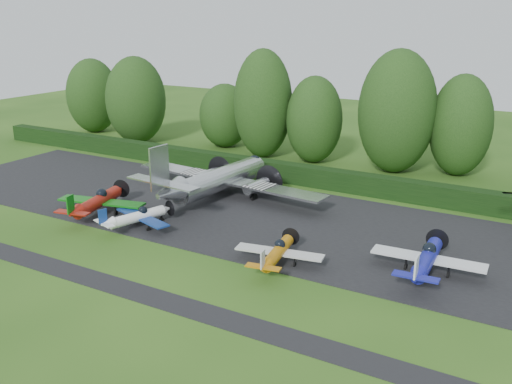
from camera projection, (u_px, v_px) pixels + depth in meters
The scene contains 17 objects.
ground at pixel (190, 258), 41.48m from camera, with size 160.00×160.00×0.00m, color #254A14.
apron at pixel (258, 217), 49.75m from camera, with size 70.00×18.00×0.01m, color black.
taxiway_verge at pixel (135, 292), 36.52m from camera, with size 70.00×2.00×0.00m, color black.
hedgerow at pixel (311, 185), 58.84m from camera, with size 90.00×1.60×2.00m, color black.
transport_plane at pixel (219, 179), 54.18m from camera, with size 21.34×16.36×6.84m.
light_plane_red at pixel (98, 201), 49.86m from camera, with size 8.02×8.43×3.08m.
light_plane_white at pixel (138, 217), 46.95m from camera, with size 6.34×6.67×2.44m.
light_plane_orange at pixel (278, 252), 39.96m from camera, with size 6.38×6.71×2.45m.
light_plane_blue at pixel (427, 259), 38.44m from camera, with size 7.67×8.06×2.95m.
tree_0 at pixel (93, 96), 83.34m from camera, with size 7.56×7.56×10.74m.
tree_1 at pixel (263, 104), 68.48m from camera, with size 7.07×7.07×13.08m.
tree_3 at pixel (397, 112), 61.89m from camera, with size 8.43×8.43×13.50m.
tree_4 at pixel (225, 116), 74.41m from camera, with size 6.70×6.70×8.30m.
tree_6 at pixel (461, 126), 60.95m from camera, with size 6.61×6.61×11.00m.
tree_7 at pixel (314, 120), 66.41m from camera, with size 6.57×6.57×10.19m.
tree_9 at pixel (133, 104), 77.46m from camera, with size 5.71×5.71×10.15m.
tree_11 at pixel (136, 100), 76.23m from camera, with size 8.02×8.02×11.60m.
Camera 1 is at (23.08, -30.65, 17.17)m, focal length 40.00 mm.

